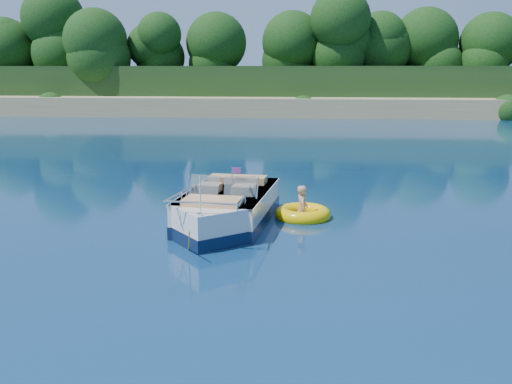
# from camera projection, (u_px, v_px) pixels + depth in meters

# --- Properties ---
(ground) EXTENTS (160.00, 160.00, 0.00)m
(ground) POSITION_uv_depth(u_px,v_px,m) (278.00, 272.00, 10.92)
(ground) COLOR #0A2146
(ground) RESTS_ON ground
(shoreline) EXTENTS (170.00, 59.00, 6.00)m
(shoreline) POSITION_uv_depth(u_px,v_px,m) (307.00, 91.00, 72.74)
(shoreline) COLOR #8B7851
(shoreline) RESTS_ON ground
(treeline) EXTENTS (150.00, 7.12, 8.19)m
(treeline) POSITION_uv_depth(u_px,v_px,m) (306.00, 48.00, 49.62)
(treeline) COLOR black
(treeline) RESTS_ON ground
(motorboat) EXTENTS (2.36, 5.59, 1.86)m
(motorboat) POSITION_uv_depth(u_px,v_px,m) (226.00, 211.00, 14.12)
(motorboat) COLOR silver
(motorboat) RESTS_ON ground
(tow_tube) EXTENTS (1.48, 1.48, 0.39)m
(tow_tube) POSITION_uv_depth(u_px,v_px,m) (303.00, 214.00, 14.89)
(tow_tube) COLOR #FFCB04
(tow_tube) RESTS_ON ground
(boy) EXTENTS (0.44, 0.75, 1.38)m
(boy) POSITION_uv_depth(u_px,v_px,m) (302.00, 218.00, 14.89)
(boy) COLOR tan
(boy) RESTS_ON ground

